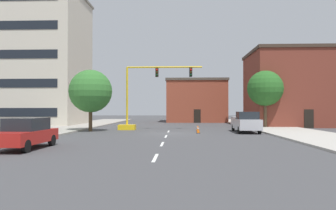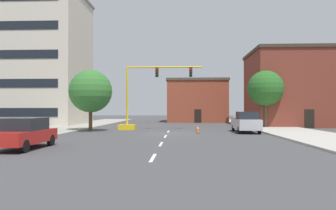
% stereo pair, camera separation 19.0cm
% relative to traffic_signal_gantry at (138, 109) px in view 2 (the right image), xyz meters
% --- Properties ---
extents(ground_plane, '(160.00, 160.00, 0.00)m').
position_rel_traffic_signal_gantry_xyz_m(ground_plane, '(3.41, -4.78, -2.24)').
color(ground_plane, '#424244').
extents(sidewalk_left, '(6.00, 56.00, 0.14)m').
position_rel_traffic_signal_gantry_xyz_m(sidewalk_left, '(-8.49, 3.22, -2.17)').
color(sidewalk_left, '#9E998E').
rests_on(sidewalk_left, ground_plane).
extents(sidewalk_right, '(6.00, 56.00, 0.14)m').
position_rel_traffic_signal_gantry_xyz_m(sidewalk_right, '(15.31, 3.22, -2.17)').
color(sidewalk_right, '#B2ADA3').
rests_on(sidewalk_right, ground_plane).
extents(lane_stripe_seg_0, '(0.16, 2.40, 0.01)m').
position_rel_traffic_signal_gantry_xyz_m(lane_stripe_seg_0, '(3.41, -18.78, -2.24)').
color(lane_stripe_seg_0, silver).
rests_on(lane_stripe_seg_0, ground_plane).
extents(lane_stripe_seg_1, '(0.16, 2.40, 0.01)m').
position_rel_traffic_signal_gantry_xyz_m(lane_stripe_seg_1, '(3.41, -13.28, -2.24)').
color(lane_stripe_seg_1, silver).
rests_on(lane_stripe_seg_1, ground_plane).
extents(lane_stripe_seg_2, '(0.16, 2.40, 0.01)m').
position_rel_traffic_signal_gantry_xyz_m(lane_stripe_seg_2, '(3.41, -7.78, -2.24)').
color(lane_stripe_seg_2, silver).
rests_on(lane_stripe_seg_2, ground_plane).
extents(lane_stripe_seg_3, '(0.16, 2.40, 0.01)m').
position_rel_traffic_signal_gantry_xyz_m(lane_stripe_seg_3, '(3.41, -2.28, -2.24)').
color(lane_stripe_seg_3, silver).
rests_on(lane_stripe_seg_3, ground_plane).
extents(building_tall_left, '(14.56, 11.22, 18.58)m').
position_rel_traffic_signal_gantry_xyz_m(building_tall_left, '(-16.51, 10.16, 7.06)').
color(building_tall_left, beige).
rests_on(building_tall_left, ground_plane).
extents(building_brick_center, '(10.39, 10.19, 7.36)m').
position_rel_traffic_signal_gantry_xyz_m(building_brick_center, '(7.39, 22.03, 1.45)').
color(building_brick_center, brown).
rests_on(building_brick_center, ground_plane).
extents(building_row_right, '(11.54, 9.90, 9.90)m').
position_rel_traffic_signal_gantry_xyz_m(building_row_right, '(19.64, 8.38, 2.72)').
color(building_row_right, brown).
rests_on(building_row_right, ground_plane).
extents(traffic_signal_gantry, '(8.98, 1.20, 6.83)m').
position_rel_traffic_signal_gantry_xyz_m(traffic_signal_gantry, '(0.00, 0.00, 0.00)').
color(traffic_signal_gantry, yellow).
rests_on(traffic_signal_gantry, ground_plane).
extents(tree_right_mid, '(4.15, 4.15, 6.76)m').
position_rel_traffic_signal_gantry_xyz_m(tree_right_mid, '(14.59, 3.52, 2.43)').
color(tree_right_mid, brown).
rests_on(tree_right_mid, ground_plane).
extents(tree_left_near, '(4.29, 4.29, 6.19)m').
position_rel_traffic_signal_gantry_xyz_m(tree_left_near, '(-4.42, -2.40, 1.79)').
color(tree_left_near, '#4C3823').
rests_on(tree_left_near, ground_plane).
extents(pickup_truck_silver, '(2.11, 5.44, 1.99)m').
position_rel_traffic_signal_gantry_xyz_m(pickup_truck_silver, '(10.87, -3.13, -1.26)').
color(pickup_truck_silver, '#BCBCC1').
rests_on(pickup_truck_silver, ground_plane).
extents(sedan_red_near_left, '(1.92, 4.52, 1.74)m').
position_rel_traffic_signal_gantry_xyz_m(sedan_red_near_left, '(-4.08, -15.95, -1.35)').
color(sedan_red_near_left, '#B21E19').
rests_on(sedan_red_near_left, ground_plane).
extents(traffic_cone_roadside_a, '(0.36, 0.36, 0.70)m').
position_rel_traffic_signal_gantry_xyz_m(traffic_cone_roadside_a, '(6.25, -4.42, -1.90)').
color(traffic_cone_roadside_a, black).
rests_on(traffic_cone_roadside_a, ground_plane).
extents(traffic_cone_roadside_b, '(0.36, 0.36, 0.62)m').
position_rel_traffic_signal_gantry_xyz_m(traffic_cone_roadside_b, '(6.35, -1.73, -1.93)').
color(traffic_cone_roadside_b, black).
rests_on(traffic_cone_roadside_b, ground_plane).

